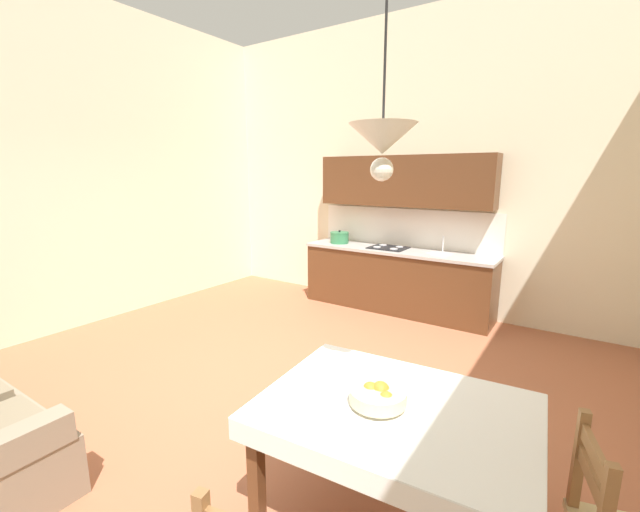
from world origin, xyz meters
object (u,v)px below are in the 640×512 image
Objects in this scene: fruit_bowl at (378,396)px; pendant_lamp at (383,141)px; kitchen_cabinetry at (398,252)px; dining_table at (395,425)px.

pendant_lamp reaches higher than fruit_bowl.
fruit_bowl is at bearing -68.14° from kitchen_cabinetry.
kitchen_cabinetry reaches higher than fruit_bowl.
pendant_lamp is at bearing -68.39° from kitchen_cabinetry.
pendant_lamp is (-0.10, -0.05, 1.47)m from dining_table.
dining_table is 4.97× the size of fruit_bowl.
fruit_bowl is at bearing -10.55° from pendant_lamp.
kitchen_cabinetry is 3.82m from dining_table.
dining_table is 1.47m from pendant_lamp.
pendant_lamp is at bearing -150.53° from dining_table.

